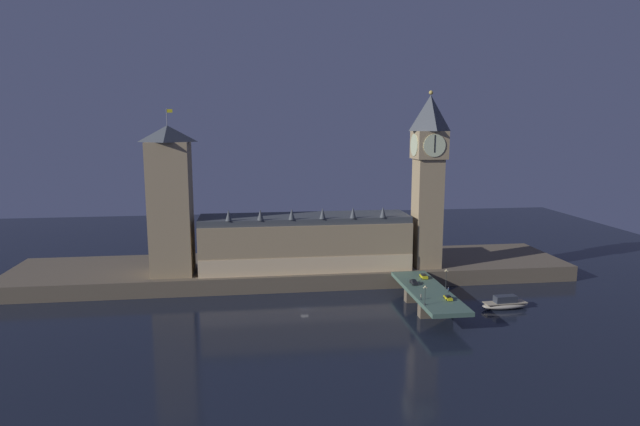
# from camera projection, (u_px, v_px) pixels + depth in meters

# --- Properties ---
(ground_plane) EXTENTS (400.00, 400.00, 0.00)m
(ground_plane) POSITION_uv_depth(u_px,v_px,m) (305.00, 309.00, 179.30)
(ground_plane) COLOR black
(embankment) EXTENTS (220.00, 42.00, 6.01)m
(embankment) POSITION_uv_depth(u_px,v_px,m) (295.00, 269.00, 216.96)
(embankment) COLOR brown
(embankment) RESTS_ON ground_plane
(parliament_hall) EXTENTS (80.06, 20.02, 24.76)m
(parliament_hall) POSITION_uv_depth(u_px,v_px,m) (305.00, 242.00, 206.74)
(parliament_hall) COLOR tan
(parliament_hall) RESTS_ON embankment
(clock_tower) EXTENTS (12.15, 12.26, 67.76)m
(clock_tower) POSITION_uv_depth(u_px,v_px,m) (428.00, 176.00, 204.85)
(clock_tower) COLOR tan
(clock_tower) RESTS_ON embankment
(victoria_tower) EXTENTS (15.18, 15.18, 60.87)m
(victoria_tower) POSITION_uv_depth(u_px,v_px,m) (171.00, 201.00, 196.15)
(victoria_tower) COLOR tan
(victoria_tower) RESTS_ON embankment
(bridge) EXTENTS (12.98, 46.00, 6.58)m
(bridge) POSITION_uv_depth(u_px,v_px,m) (428.00, 295.00, 178.90)
(bridge) COLOR #476656
(bridge) RESTS_ON ground_plane
(car_northbound_lead) EXTENTS (1.93, 4.28, 1.50)m
(car_northbound_lead) POSITION_uv_depth(u_px,v_px,m) (414.00, 282.00, 184.85)
(car_northbound_lead) COLOR black
(car_northbound_lead) RESTS_ON bridge
(car_southbound_lead) EXTENTS (1.84, 3.87, 1.30)m
(car_southbound_lead) POSITION_uv_depth(u_px,v_px,m) (448.00, 298.00, 168.48)
(car_southbound_lead) COLOR yellow
(car_southbound_lead) RESTS_ON bridge
(car_southbound_trail) EXTENTS (2.07, 4.18, 1.50)m
(car_southbound_trail) POSITION_uv_depth(u_px,v_px,m) (424.00, 276.00, 191.98)
(car_southbound_trail) COLOR yellow
(car_southbound_trail) RESTS_ON bridge
(pedestrian_near_rail) EXTENTS (0.38, 0.38, 1.87)m
(pedestrian_near_rail) POSITION_uv_depth(u_px,v_px,m) (421.00, 297.00, 168.19)
(pedestrian_near_rail) COLOR black
(pedestrian_near_rail) RESTS_ON bridge
(pedestrian_mid_walk) EXTENTS (0.38, 0.38, 1.68)m
(pedestrian_mid_walk) POSITION_uv_depth(u_px,v_px,m) (448.00, 290.00, 175.81)
(pedestrian_mid_walk) COLOR black
(pedestrian_mid_walk) RESTS_ON bridge
(street_lamp_near) EXTENTS (1.34, 0.60, 6.14)m
(street_lamp_near) POSITION_uv_depth(u_px,v_px,m) (425.00, 293.00, 162.81)
(street_lamp_near) COLOR #2D3333
(street_lamp_near) RESTS_ON bridge
(street_lamp_mid) EXTENTS (1.34, 0.60, 6.83)m
(street_lamp_mid) POSITION_uv_depth(u_px,v_px,m) (446.00, 277.00, 178.72)
(street_lamp_mid) COLOR #2D3333
(street_lamp_mid) RESTS_ON bridge
(boat_downstream) EXTENTS (16.76, 5.85, 4.50)m
(boat_downstream) POSITION_uv_depth(u_px,v_px,m) (505.00, 304.00, 179.44)
(boat_downstream) COLOR #B2A893
(boat_downstream) RESTS_ON ground_plane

